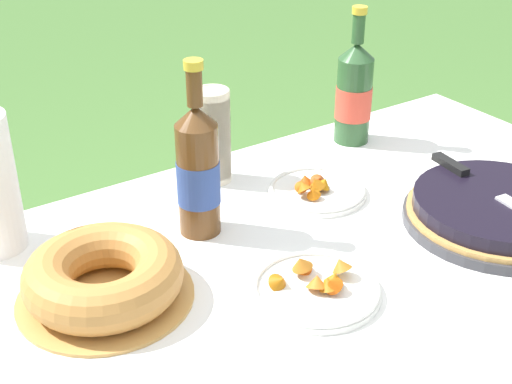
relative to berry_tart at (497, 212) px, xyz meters
name	(u,v)px	position (x,y,z in m)	size (l,w,h in m)	color
garden_table	(338,290)	(-0.32, 0.08, -0.10)	(1.46, 0.93, 0.68)	brown
tablecloth	(340,264)	(-0.32, 0.08, -0.04)	(1.47, 0.94, 0.10)	white
berry_tart	(497,212)	(0.00, 0.00, 0.00)	(0.35, 0.35, 0.06)	#38383D
serving_knife	(489,188)	(0.00, 0.03, 0.04)	(0.07, 0.38, 0.01)	silver
bundt_cake	(104,277)	(-0.71, 0.20, 0.01)	(0.29, 0.29, 0.08)	tan
cup_stack	(213,136)	(-0.35, 0.45, 0.07)	(0.07, 0.07, 0.20)	beige
cider_bottle_green	(354,93)	(0.02, 0.45, 0.09)	(0.08, 0.08, 0.32)	#2D562D
cider_bottle_amber	(198,171)	(-0.48, 0.29, 0.10)	(0.08, 0.08, 0.33)	brown
snack_plate_near	(317,189)	(-0.21, 0.28, -0.02)	(0.20, 0.20, 0.06)	white
snack_plate_left	(316,287)	(-0.42, 0.02, -0.02)	(0.21, 0.21, 0.05)	white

